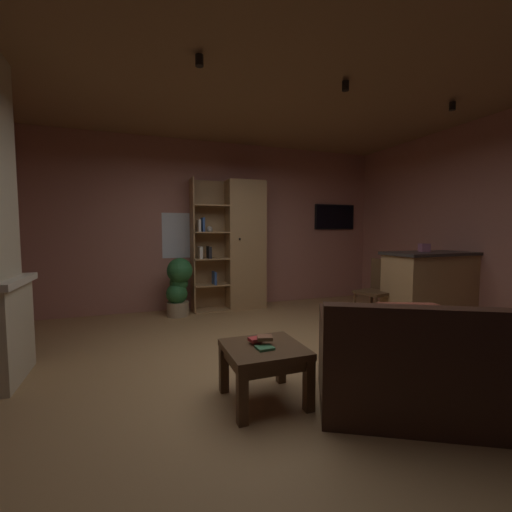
% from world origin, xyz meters
% --- Properties ---
extents(floor, '(6.32, 5.38, 0.02)m').
position_xyz_m(floor, '(0.00, 0.00, -0.01)').
color(floor, '#A37A4C').
rests_on(floor, ground).
extents(wall_back, '(6.44, 0.06, 2.82)m').
position_xyz_m(wall_back, '(0.00, 2.72, 1.41)').
color(wall_back, '#AD7060').
rests_on(wall_back, ground).
extents(wall_right, '(0.06, 5.38, 2.82)m').
position_xyz_m(wall_right, '(3.19, 0.00, 1.41)').
color(wall_right, '#AD7060').
rests_on(wall_right, ground).
extents(ceiling, '(6.32, 5.38, 0.02)m').
position_xyz_m(ceiling, '(0.00, 0.00, 2.83)').
color(ceiling, '#8E6B47').
extents(window_pane_back, '(0.70, 0.01, 0.75)m').
position_xyz_m(window_pane_back, '(-0.45, 2.69, 1.24)').
color(window_pane_back, white).
extents(bookshelf_cabinet, '(1.23, 0.41, 2.16)m').
position_xyz_m(bookshelf_cabinet, '(0.46, 2.45, 1.07)').
color(bookshelf_cabinet, '#A87F51').
rests_on(bookshelf_cabinet, ground).
extents(kitchen_bar_counter, '(1.49, 0.64, 1.03)m').
position_xyz_m(kitchen_bar_counter, '(2.71, 0.50, 0.52)').
color(kitchen_bar_counter, '#A87F51').
rests_on(kitchen_bar_counter, ground).
extents(tissue_box, '(0.15, 0.15, 0.11)m').
position_xyz_m(tissue_box, '(2.55, 0.58, 1.09)').
color(tissue_box, '#995972').
rests_on(tissue_box, kitchen_bar_counter).
extents(leather_couch, '(1.84, 1.54, 0.84)m').
position_xyz_m(leather_couch, '(0.82, -1.19, 0.31)').
color(leather_couch, '#382116').
rests_on(leather_couch, ground).
extents(coffee_table, '(0.59, 0.58, 0.44)m').
position_xyz_m(coffee_table, '(-0.30, -0.62, 0.34)').
color(coffee_table, '#4C331E').
rests_on(coffee_table, ground).
extents(table_book_0, '(0.13, 0.11, 0.02)m').
position_xyz_m(table_book_0, '(-0.32, -0.68, 0.45)').
color(table_book_0, '#387247').
rests_on(table_book_0, coffee_table).
extents(table_book_1, '(0.12, 0.10, 0.03)m').
position_xyz_m(table_book_1, '(-0.34, -0.54, 0.47)').
color(table_book_1, '#B22D2D').
rests_on(table_book_1, coffee_table).
extents(table_book_2, '(0.14, 0.13, 0.03)m').
position_xyz_m(table_book_2, '(-0.29, -0.60, 0.50)').
color(table_book_2, brown).
rests_on(table_book_2, coffee_table).
extents(dining_chair, '(0.50, 0.50, 0.92)m').
position_xyz_m(dining_chair, '(1.99, 0.83, 0.53)').
color(dining_chair, '#4C331E').
rests_on(dining_chair, ground).
extents(potted_floor_plant, '(0.41, 0.40, 0.91)m').
position_xyz_m(potted_floor_plant, '(-0.60, 2.23, 0.49)').
color(potted_floor_plant, '#9E896B').
rests_on(potted_floor_plant, ground).
extents(wall_mounted_tv, '(0.85, 0.06, 0.48)m').
position_xyz_m(wall_mounted_tv, '(2.45, 2.66, 1.59)').
color(wall_mounted_tv, black).
extents(track_light_spot_1, '(0.07, 0.07, 0.09)m').
position_xyz_m(track_light_spot_1, '(-0.67, -0.04, 2.75)').
color(track_light_spot_1, black).
extents(track_light_spot_2, '(0.07, 0.07, 0.09)m').
position_xyz_m(track_light_spot_2, '(0.78, -0.05, 2.75)').
color(track_light_spot_2, black).
extents(track_light_spot_3, '(0.07, 0.07, 0.09)m').
position_xyz_m(track_light_spot_3, '(2.26, -0.01, 2.75)').
color(track_light_spot_3, black).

